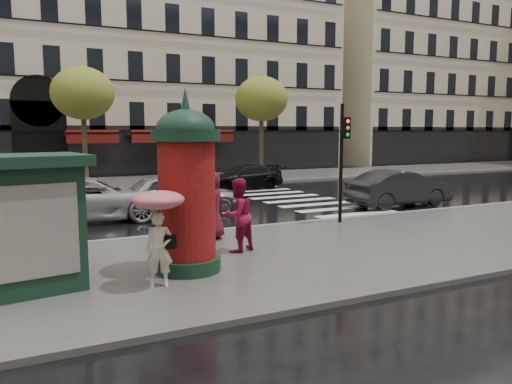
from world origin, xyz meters
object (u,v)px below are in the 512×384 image
morris_column (187,185)px  man_burgundy (212,205)px  traffic_light (343,151)px  car_silver (177,194)px  woman_umbrella (159,221)px  car_black (242,177)px  car_white (90,199)px  woman_red (238,215)px  newsstand (27,221)px  car_darkgrey (399,188)px

morris_column → man_burgundy: bearing=59.4°
man_burgundy → traffic_light: 5.00m
man_burgundy → car_silver: bearing=-117.2°
woman_umbrella → car_black: (8.69, 14.99, -0.76)m
woman_umbrella → car_white: size_ratio=0.35×
man_burgundy → car_silver: 5.06m
woman_red → newsstand: 4.94m
man_burgundy → car_black: (6.20, 11.41, -0.43)m
woman_umbrella → car_black: 17.34m
morris_column → newsstand: (-3.14, 0.13, -0.55)m
car_silver → car_white: (-3.14, 0.17, -0.02)m
woman_red → car_white: 7.34m
man_burgundy → car_white: bearing=-84.3°
morris_column → newsstand: morris_column is taller
woman_umbrella → newsstand: size_ratio=0.76×
woman_red → car_white: bearing=-90.9°
woman_red → car_black: bearing=-137.0°
car_darkgrey → car_silver: bearing=76.3°
newsstand → car_black: newsstand is taller
morris_column → car_silver: morris_column is taller
morris_column → car_darkgrey: size_ratio=0.85×
traffic_light → car_darkgrey: (4.80, 2.55, -1.73)m
newsstand → car_white: (2.21, 7.82, -0.68)m
woman_red → car_silver: woman_red is taller
newsstand → car_white: 8.15m
newsstand → car_silver: bearing=55.0°
car_white → woman_umbrella: bearing=-176.2°
morris_column → traffic_light: morris_column is taller
car_silver → car_black: size_ratio=1.03×
traffic_light → car_silver: (-4.20, 4.57, -1.70)m
car_black → car_darkgrey: bearing=19.5°
woman_umbrella → morris_column: morris_column is taller
morris_column → car_darkgrey: (11.22, 5.76, -1.25)m
car_darkgrey → car_black: (-3.39, 8.41, -0.10)m
car_silver → car_white: car_silver is taller
traffic_light → car_white: size_ratio=0.70×
woman_red → man_burgundy: man_burgundy is taller
car_white → newsstand: bearing=167.5°
man_burgundy → car_black: size_ratio=0.43×
traffic_light → newsstand: size_ratio=1.51×
woman_umbrella → car_white: 8.79m
morris_column → car_black: 16.24m
woman_red → morris_column: bearing=11.2°
car_black → morris_column: bearing=-31.4°
woman_umbrella → car_silver: woman_umbrella is taller
car_silver → woman_red: bearing=177.7°
morris_column → car_silver: (2.21, 7.78, -1.21)m
man_burgundy → car_silver: size_ratio=0.41×
newsstand → car_darkgrey: newsstand is taller
car_silver → car_white: 3.15m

